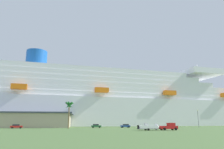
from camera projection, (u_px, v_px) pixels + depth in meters
ground_plane at (106, 127)px, 113.85m from camera, size 600.00×600.00×0.00m
cruise_ship at (100, 103)px, 145.04m from camera, size 305.55×48.83×54.58m
pickup_truck at (169, 127)px, 65.95m from camera, size 5.67×2.46×2.20m
small_boat_on_trailer at (150, 127)px, 64.27m from camera, size 8.08×2.31×2.15m
palm_tree at (69, 107)px, 82.59m from camera, size 3.42×3.24×10.03m
street_lamp at (198, 116)px, 98.74m from camera, size 0.56×0.56×7.98m
parked_car_blue_suv at (125, 126)px, 96.65m from camera, size 4.20×2.03×1.58m
parked_car_green_wagon at (96, 126)px, 94.08m from camera, size 4.51×2.53×1.58m
parked_car_red_hatchback at (16, 126)px, 84.51m from camera, size 4.58×2.30×1.58m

